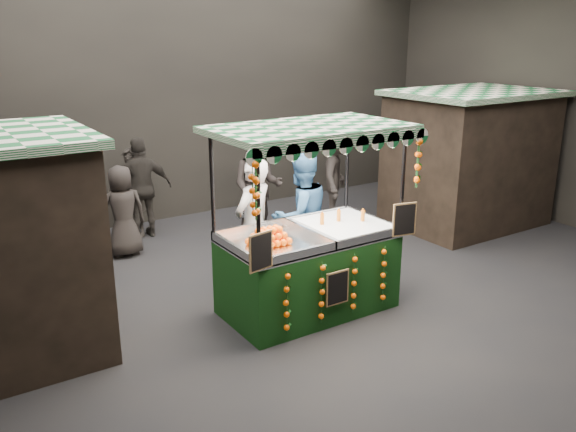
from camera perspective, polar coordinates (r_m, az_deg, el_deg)
ground at (r=8.48m, az=4.23°, el=-8.23°), size 12.00×12.00×0.00m
market_hall at (r=7.66m, az=4.80°, el=15.25°), size 12.10×10.10×5.05m
neighbour_stall_right at (r=12.04m, az=16.93°, el=5.33°), size 3.00×2.20×2.60m
juice_stall at (r=7.93m, az=2.17°, el=-3.90°), size 2.61×1.53×2.53m
vendor_grey at (r=8.56m, az=-3.33°, el=-0.90°), size 0.84×0.71×1.96m
vendor_blue at (r=8.90m, az=1.23°, el=-0.08°), size 0.97×0.76×1.98m
shopper_1 at (r=10.78m, az=-2.95°, el=2.88°), size 1.20×1.17×1.94m
shopper_2 at (r=11.13m, az=-13.81°, el=2.64°), size 1.13×0.56×1.86m
shopper_3 at (r=11.75m, az=4.74°, el=3.91°), size 1.35×1.36×1.88m
shopper_4 at (r=10.29m, az=-15.57°, el=0.44°), size 0.77×0.51×1.56m
shopper_5 at (r=12.74m, az=14.27°, el=4.05°), size 1.44×1.50×1.70m
shopper_6 at (r=11.23m, az=-14.68°, el=2.17°), size 0.67×0.72×1.66m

